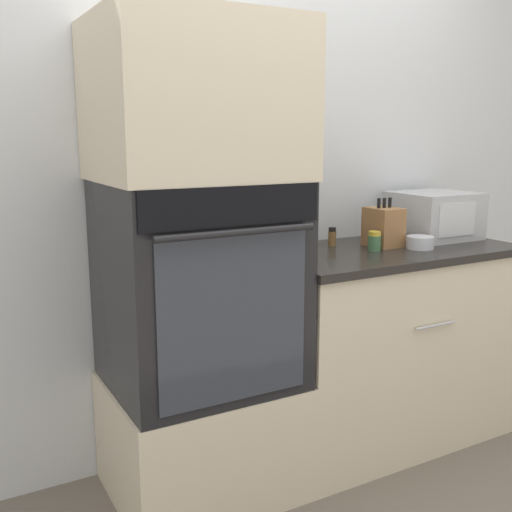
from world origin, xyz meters
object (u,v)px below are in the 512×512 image
(condiment_jar_near, at_px, (374,241))
(microwave, at_px, (433,215))
(condiment_jar_far, at_px, (298,246))
(condiment_jar_back, at_px, (313,239))
(condiment_jar_mid, at_px, (332,237))
(wall_oven, at_px, (199,284))
(bowl, at_px, (420,242))
(knife_block, at_px, (383,227))

(condiment_jar_near, bearing_deg, microwave, 14.27)
(condiment_jar_near, distance_m, condiment_jar_far, 0.36)
(microwave, xyz_separation_m, condiment_jar_back, (-0.64, 0.09, -0.08))
(condiment_jar_mid, xyz_separation_m, condiment_jar_back, (-0.09, 0.02, -0.01))
(condiment_jar_mid, bearing_deg, wall_oven, -167.60)
(bowl, height_order, condiment_jar_far, condiment_jar_far)
(bowl, relative_size, condiment_jar_back, 1.76)
(bowl, distance_m, condiment_jar_back, 0.47)
(microwave, xyz_separation_m, condiment_jar_far, (-0.81, -0.04, -0.07))
(condiment_jar_mid, relative_size, condiment_jar_far, 1.05)
(microwave, height_order, condiment_jar_near, microwave)
(condiment_jar_near, xyz_separation_m, condiment_jar_back, (-0.18, 0.21, -0.01))
(knife_block, xyz_separation_m, bowl, (0.10, -0.13, -0.06))
(condiment_jar_mid, xyz_separation_m, condiment_jar_far, (-0.26, -0.11, -0.00))
(wall_oven, distance_m, condiment_jar_back, 0.68)
(wall_oven, distance_m, condiment_jar_far, 0.49)
(microwave, bearing_deg, wall_oven, -175.93)
(wall_oven, xyz_separation_m, microwave, (1.30, 0.09, 0.17))
(condiment_jar_near, distance_m, condiment_jar_mid, 0.21)
(bowl, xyz_separation_m, condiment_jar_far, (-0.56, 0.14, 0.01))
(condiment_jar_far, bearing_deg, bowl, -14.57)
(microwave, relative_size, condiment_jar_near, 4.35)
(condiment_jar_mid, bearing_deg, bowl, -40.07)
(condiment_jar_near, relative_size, condiment_jar_mid, 1.01)
(microwave, relative_size, condiment_jar_mid, 4.38)
(bowl, bearing_deg, knife_block, 128.43)
(condiment_jar_near, height_order, condiment_jar_far, condiment_jar_near)
(bowl, height_order, condiment_jar_mid, condiment_jar_mid)
(knife_block, xyz_separation_m, condiment_jar_far, (-0.45, 0.01, -0.05))
(knife_block, relative_size, condiment_jar_near, 2.58)
(condiment_jar_near, bearing_deg, wall_oven, 178.14)
(bowl, bearing_deg, microwave, 35.17)
(wall_oven, relative_size, condiment_jar_back, 11.36)
(microwave, bearing_deg, condiment_jar_back, 171.63)
(condiment_jar_near, bearing_deg, bowl, -16.72)
(microwave, height_order, condiment_jar_far, microwave)
(condiment_jar_near, relative_size, condiment_jar_far, 1.06)
(microwave, height_order, bowl, microwave)
(wall_oven, xyz_separation_m, condiment_jar_far, (0.48, 0.05, 0.10))
(knife_block, height_order, condiment_jar_back, knife_block)
(microwave, height_order, condiment_jar_mid, microwave)
(knife_block, distance_m, condiment_jar_mid, 0.24)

